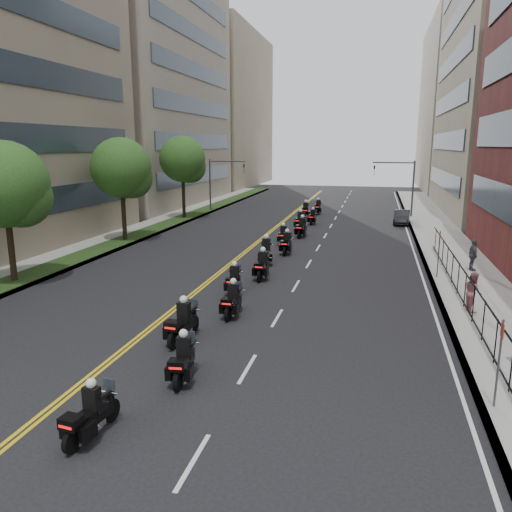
{
  "coord_description": "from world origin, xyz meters",
  "views": [
    {
      "loc": [
        6.98,
        -9.54,
        7.12
      ],
      "look_at": [
        1.22,
        14.43,
        1.61
      ],
      "focal_mm": 35.0,
      "sensor_mm": 36.0,
      "label": 1
    }
  ],
  "objects_px": {
    "motorcycle_3": "(233,301)",
    "motorcycle_12": "(306,211)",
    "motorcycle_6": "(266,252)",
    "motorcycle_10": "(300,221)",
    "motorcycle_13": "(318,208)",
    "motorcycle_0": "(90,415)",
    "pedestrian_c": "(473,255)",
    "motorcycle_8": "(283,236)",
    "motorcycle_2": "(183,324)",
    "motorcycle_9": "(302,228)",
    "motorcycle_5": "(262,266)",
    "motorcycle_7": "(287,244)",
    "parked_sedan": "(402,217)",
    "pedestrian_b": "(473,292)",
    "motorcycle_11": "(313,218)",
    "motorcycle_4": "(234,281)",
    "motorcycle_1": "(183,361)"
  },
  "relations": [
    {
      "from": "motorcycle_2",
      "to": "motorcycle_7",
      "type": "xyz_separation_m",
      "value": [
        1.06,
        15.89,
        -0.02
      ]
    },
    {
      "from": "motorcycle_5",
      "to": "motorcycle_2",
      "type": "bearing_deg",
      "value": -96.25
    },
    {
      "from": "motorcycle_12",
      "to": "motorcycle_1",
      "type": "bearing_deg",
      "value": -92.87
    },
    {
      "from": "pedestrian_c",
      "to": "motorcycle_13",
      "type": "bearing_deg",
      "value": 16.6
    },
    {
      "from": "motorcycle_0",
      "to": "motorcycle_6",
      "type": "distance_m",
      "value": 19.11
    },
    {
      "from": "motorcycle_2",
      "to": "motorcycle_9",
      "type": "distance_m",
      "value": 22.31
    },
    {
      "from": "motorcycle_11",
      "to": "motorcycle_7",
      "type": "bearing_deg",
      "value": -86.34
    },
    {
      "from": "motorcycle_4",
      "to": "parked_sedan",
      "type": "height_order",
      "value": "motorcycle_4"
    },
    {
      "from": "motorcycle_5",
      "to": "pedestrian_c",
      "type": "relative_size",
      "value": 1.3
    },
    {
      "from": "motorcycle_11",
      "to": "pedestrian_b",
      "type": "height_order",
      "value": "pedestrian_b"
    },
    {
      "from": "motorcycle_0",
      "to": "pedestrian_b",
      "type": "distance_m",
      "value": 16.24
    },
    {
      "from": "motorcycle_6",
      "to": "motorcycle_13",
      "type": "height_order",
      "value": "motorcycle_6"
    },
    {
      "from": "motorcycle_10",
      "to": "motorcycle_13",
      "type": "bearing_deg",
      "value": 91.23
    },
    {
      "from": "motorcycle_11",
      "to": "motorcycle_4",
      "type": "bearing_deg",
      "value": -88.51
    },
    {
      "from": "motorcycle_0",
      "to": "motorcycle_8",
      "type": "bearing_deg",
      "value": 96.8
    },
    {
      "from": "motorcycle_6",
      "to": "motorcycle_11",
      "type": "bearing_deg",
      "value": 79.16
    },
    {
      "from": "motorcycle_0",
      "to": "pedestrian_c",
      "type": "relative_size",
      "value": 1.16
    },
    {
      "from": "motorcycle_0",
      "to": "motorcycle_3",
      "type": "distance_m",
      "value": 9.56
    },
    {
      "from": "motorcycle_3",
      "to": "motorcycle_11",
      "type": "xyz_separation_m",
      "value": [
        0.16,
        25.72,
        -0.03
      ]
    },
    {
      "from": "motorcycle_9",
      "to": "motorcycle_11",
      "type": "height_order",
      "value": "motorcycle_9"
    },
    {
      "from": "motorcycle_7",
      "to": "motorcycle_9",
      "type": "height_order",
      "value": "motorcycle_9"
    },
    {
      "from": "motorcycle_3",
      "to": "motorcycle_12",
      "type": "height_order",
      "value": "motorcycle_12"
    },
    {
      "from": "motorcycle_3",
      "to": "motorcycle_6",
      "type": "distance_m",
      "value": 9.62
    },
    {
      "from": "motorcycle_8",
      "to": "pedestrian_c",
      "type": "distance_m",
      "value": 13.3
    },
    {
      "from": "motorcycle_2",
      "to": "motorcycle_9",
      "type": "bearing_deg",
      "value": 91.84
    },
    {
      "from": "motorcycle_9",
      "to": "motorcycle_13",
      "type": "distance_m",
      "value": 13.54
    },
    {
      "from": "motorcycle_3",
      "to": "motorcycle_8",
      "type": "bearing_deg",
      "value": 93.06
    },
    {
      "from": "motorcycle_9",
      "to": "parked_sedan",
      "type": "height_order",
      "value": "motorcycle_9"
    },
    {
      "from": "motorcycle_8",
      "to": "motorcycle_10",
      "type": "relative_size",
      "value": 0.9
    },
    {
      "from": "motorcycle_8",
      "to": "motorcycle_10",
      "type": "bearing_deg",
      "value": 85.29
    },
    {
      "from": "motorcycle_1",
      "to": "pedestrian_c",
      "type": "xyz_separation_m",
      "value": [
        11.0,
        16.18,
        0.41
      ]
    },
    {
      "from": "motorcycle_9",
      "to": "motorcycle_6",
      "type": "bearing_deg",
      "value": -89.2
    },
    {
      "from": "motorcycle_8",
      "to": "motorcycle_11",
      "type": "distance_m",
      "value": 9.81
    },
    {
      "from": "motorcycle_10",
      "to": "parked_sedan",
      "type": "relative_size",
      "value": 0.61
    },
    {
      "from": "motorcycle_10",
      "to": "parked_sedan",
      "type": "xyz_separation_m",
      "value": [
        8.63,
        5.07,
        -0.05
      ]
    },
    {
      "from": "motorcycle_9",
      "to": "motorcycle_13",
      "type": "relative_size",
      "value": 1.03
    },
    {
      "from": "motorcycle_7",
      "to": "motorcycle_12",
      "type": "distance_m",
      "value": 16.63
    },
    {
      "from": "motorcycle_9",
      "to": "pedestrian_c",
      "type": "xyz_separation_m",
      "value": [
        11.04,
        -9.01,
        0.35
      ]
    },
    {
      "from": "motorcycle_8",
      "to": "parked_sedan",
      "type": "bearing_deg",
      "value": 50.51
    },
    {
      "from": "motorcycle_2",
      "to": "parked_sedan",
      "type": "relative_size",
      "value": 0.61
    },
    {
      "from": "motorcycle_7",
      "to": "parked_sedan",
      "type": "height_order",
      "value": "motorcycle_7"
    },
    {
      "from": "motorcycle_3",
      "to": "motorcycle_5",
      "type": "bearing_deg",
      "value": 91.34
    },
    {
      "from": "motorcycle_11",
      "to": "motorcycle_9",
      "type": "bearing_deg",
      "value": -86.17
    },
    {
      "from": "motorcycle_0",
      "to": "motorcycle_6",
      "type": "relative_size",
      "value": 0.85
    },
    {
      "from": "motorcycle_2",
      "to": "motorcycle_9",
      "type": "xyz_separation_m",
      "value": [
        1.13,
        22.28,
        0.01
      ]
    },
    {
      "from": "motorcycle_8",
      "to": "motorcycle_12",
      "type": "distance_m",
      "value": 13.38
    },
    {
      "from": "motorcycle_6",
      "to": "motorcycle_11",
      "type": "relative_size",
      "value": 1.16
    },
    {
      "from": "pedestrian_c",
      "to": "motorcycle_12",
      "type": "bearing_deg",
      "value": 22.32
    },
    {
      "from": "motorcycle_8",
      "to": "motorcycle_10",
      "type": "height_order",
      "value": "motorcycle_10"
    },
    {
      "from": "motorcycle_8",
      "to": "motorcycle_13",
      "type": "relative_size",
      "value": 0.92
    }
  ]
}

